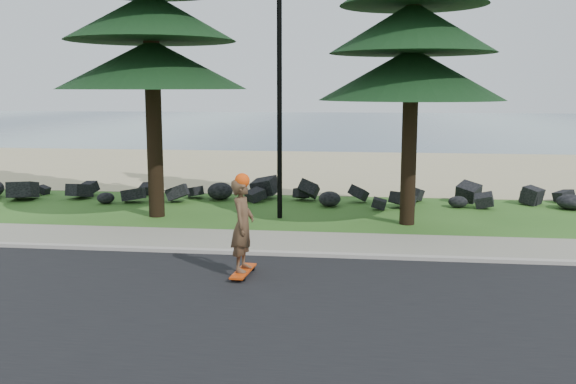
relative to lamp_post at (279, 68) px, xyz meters
name	(u,v)px	position (x,y,z in m)	size (l,w,h in m)	color
ground	(261,245)	(0.00, -3.20, -4.13)	(160.00, 160.00, 0.00)	#2B571B
road	(216,311)	(0.00, -7.70, -4.12)	(160.00, 7.00, 0.02)	black
kerb	(254,253)	(0.00, -4.10, -4.08)	(160.00, 0.20, 0.10)	#AFA79D
sidewalk	(262,242)	(0.00, -3.00, -4.09)	(160.00, 2.00, 0.08)	gray
beach_sand	(313,168)	(0.00, 11.30, -4.13)	(160.00, 15.00, 0.01)	tan
ocean	(344,124)	(0.00, 47.80, -4.13)	(160.00, 58.00, 0.01)	#344C64
seawall_boulders	(290,203)	(0.00, 2.40, -4.13)	(60.00, 2.40, 1.10)	black
lamp_post	(279,68)	(0.00, 0.00, 0.00)	(0.25, 0.14, 8.14)	black
skateboarder	(243,226)	(0.06, -5.69, -3.13)	(0.48, 1.09, 2.00)	#CC3D0C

